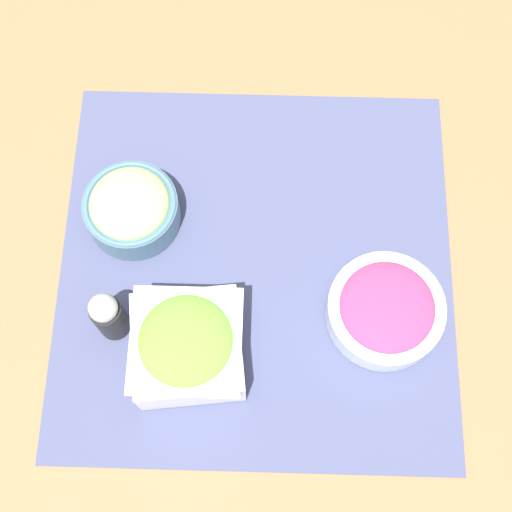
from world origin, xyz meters
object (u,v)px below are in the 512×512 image
(cucumber_bowl, at_px, (131,208))
(pepper_shaker, at_px, (108,315))
(lettuce_bowl, at_px, (188,346))
(onion_bowl, at_px, (386,310))

(cucumber_bowl, bearing_deg, pepper_shaker, 85.33)
(lettuce_bowl, height_order, cucumber_bowl, lettuce_bowl)
(onion_bowl, distance_m, lettuce_bowl, 0.23)
(cucumber_bowl, height_order, pepper_shaker, pepper_shaker)
(onion_bowl, relative_size, pepper_shaker, 1.49)
(lettuce_bowl, relative_size, cucumber_bowl, 1.15)
(cucumber_bowl, bearing_deg, lettuce_bowl, 115.02)
(onion_bowl, height_order, lettuce_bowl, lettuce_bowl)
(pepper_shaker, bearing_deg, cucumber_bowl, -94.67)
(cucumber_bowl, xyz_separation_m, pepper_shaker, (0.01, 0.14, 0.01))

